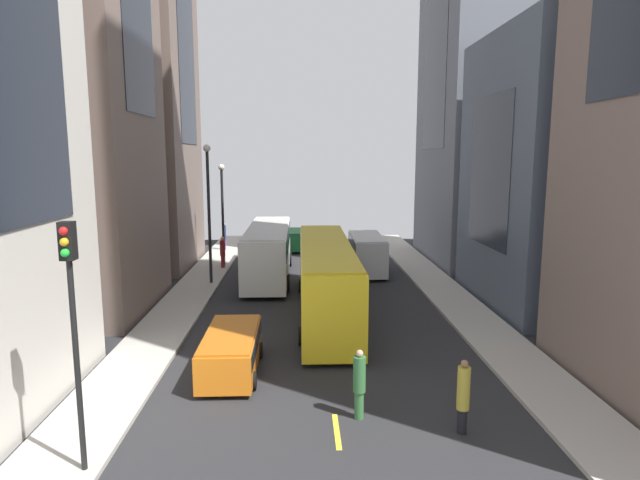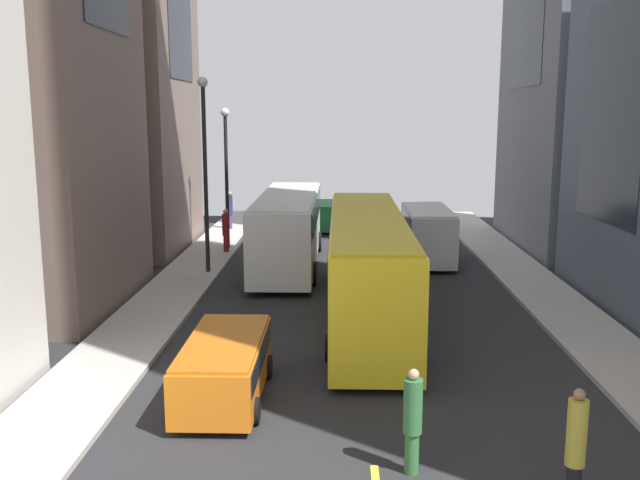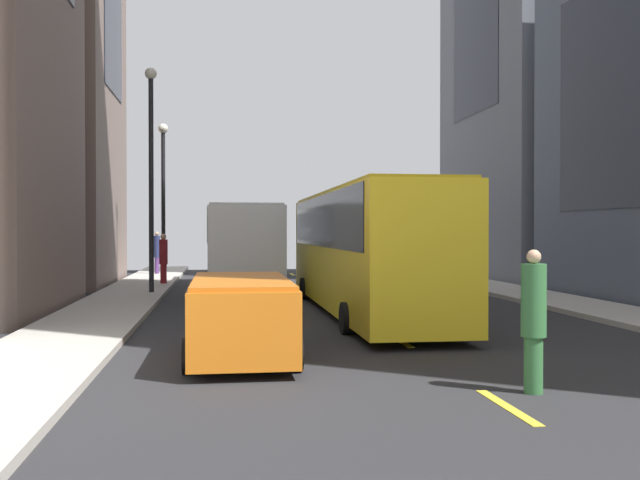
% 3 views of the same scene
% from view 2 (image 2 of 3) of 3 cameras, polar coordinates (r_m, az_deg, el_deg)
% --- Properties ---
extents(ground_plane, '(41.08, 41.08, 0.00)m').
position_cam_2_polar(ground_plane, '(27.96, 3.07, -4.20)').
color(ground_plane, '#28282B').
extents(sidewalk_west, '(2.55, 44.00, 0.15)m').
position_cam_2_polar(sidewalk_west, '(28.69, -11.62, -3.87)').
color(sidewalk_west, '#B2ADA3').
rests_on(sidewalk_west, ground).
extents(sidewalk_east, '(2.55, 44.00, 0.15)m').
position_cam_2_polar(sidewalk_east, '(29.05, 17.57, -3.97)').
color(sidewalk_east, '#B2ADA3').
rests_on(sidewalk_east, ground).
extents(lane_stripe_2, '(0.16, 2.00, 0.01)m').
position_cam_2_polar(lane_stripe_2, '(19.38, 3.72, -10.85)').
color(lane_stripe_2, yellow).
rests_on(lane_stripe_2, ground).
extents(lane_stripe_3, '(0.16, 2.00, 0.01)m').
position_cam_2_polar(lane_stripe_3, '(25.07, 3.23, -5.90)').
color(lane_stripe_3, yellow).
rests_on(lane_stripe_3, ground).
extents(lane_stripe_4, '(0.16, 2.00, 0.01)m').
position_cam_2_polar(lane_stripe_4, '(30.87, 2.93, -2.79)').
color(lane_stripe_4, yellow).
rests_on(lane_stripe_4, ground).
extents(lane_stripe_5, '(0.16, 2.00, 0.01)m').
position_cam_2_polar(lane_stripe_5, '(36.74, 2.73, -0.67)').
color(lane_stripe_5, yellow).
rests_on(lane_stripe_5, ground).
extents(lane_stripe_6, '(0.16, 2.00, 0.01)m').
position_cam_2_polar(lane_stripe_6, '(42.65, 2.58, 0.86)').
color(lane_stripe_6, yellow).
rests_on(lane_stripe_6, ground).
extents(lane_stripe_7, '(0.16, 2.00, 0.01)m').
position_cam_2_polar(lane_stripe_7, '(48.57, 2.47, 2.02)').
color(lane_stripe_7, yellow).
rests_on(lane_stripe_7, ground).
extents(city_bus_white, '(2.80, 11.71, 3.35)m').
position_cam_2_polar(city_bus_white, '(32.09, -2.58, 1.35)').
color(city_bus_white, silver).
rests_on(city_bus_white, ground).
extents(streetcar_yellow, '(2.70, 13.96, 3.59)m').
position_cam_2_polar(streetcar_yellow, '(24.01, 3.86, -1.42)').
color(streetcar_yellow, yellow).
rests_on(streetcar_yellow, ground).
extents(delivery_van_white, '(2.25, 5.50, 2.58)m').
position_cam_2_polar(delivery_van_white, '(33.42, 8.75, 0.74)').
color(delivery_van_white, white).
rests_on(delivery_van_white, ground).
extents(car_green_0, '(1.88, 4.02, 1.65)m').
position_cam_2_polar(car_green_0, '(42.34, 0.44, 2.13)').
color(car_green_0, '#1E7238').
rests_on(car_green_0, ground).
extents(car_orange_1, '(2.04, 4.56, 1.53)m').
position_cam_2_polar(car_orange_1, '(17.68, -7.79, -9.95)').
color(car_orange_1, orange).
rests_on(car_orange_1, ground).
extents(pedestrian_crossing_mid, '(0.32, 0.32, 2.23)m').
position_cam_2_polar(pedestrian_crossing_mid, '(42.25, -7.34, 2.53)').
color(pedestrian_crossing_mid, '#593372').
rests_on(pedestrian_crossing_mid, ground).
extents(pedestrian_crossing_near, '(0.36, 0.36, 2.15)m').
position_cam_2_polar(pedestrian_crossing_near, '(35.15, -7.67, 0.88)').
color(pedestrian_crossing_near, maroon).
rests_on(pedestrian_crossing_near, ground).
extents(pedestrian_waiting_curb, '(0.36, 0.36, 2.19)m').
position_cam_2_polar(pedestrian_waiting_curb, '(13.88, 20.12, -15.28)').
color(pedestrian_waiting_curb, black).
rests_on(pedestrian_waiting_curb, ground).
extents(pedestrian_walking_far, '(0.37, 0.37, 2.16)m').
position_cam_2_polar(pedestrian_walking_far, '(14.16, 7.55, -14.22)').
color(pedestrian_walking_far, '#336B38').
rests_on(pedestrian_walking_far, ground).
extents(streetlamp_near, '(0.44, 0.44, 8.34)m').
position_cam_2_polar(streetlamp_near, '(30.41, -9.36, 6.69)').
color(streetlamp_near, black).
rests_on(streetlamp_near, ground).
extents(streetlamp_far, '(0.44, 0.44, 7.10)m').
position_cam_2_polar(streetlamp_far, '(35.94, -7.64, 6.22)').
color(streetlamp_far, black).
rests_on(streetlamp_far, ground).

